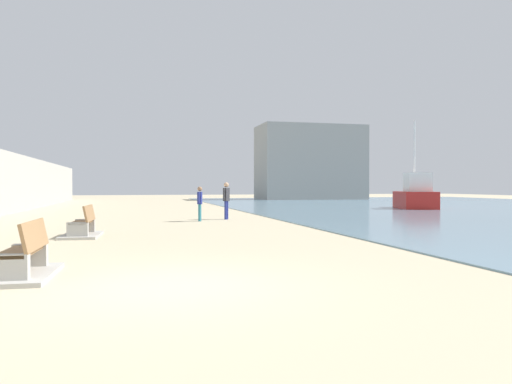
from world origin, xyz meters
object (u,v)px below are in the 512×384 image
bench_far (83,229)px  bench_near (22,264)px  person_standing (226,198)px  person_walking (200,201)px  boat_distant (416,195)px

bench_far → bench_near: bearing=-92.8°
bench_near → person_standing: 14.79m
person_standing → person_walking: bearing=-146.9°
bench_far → boat_distant: bearing=34.0°
person_standing → boat_distant: 16.05m
boat_distant → person_standing: bearing=-153.9°
bench_far → boat_distant: size_ratio=0.36×
bench_near → boat_distant: (20.51, 20.51, 0.70)m
bench_far → person_standing: size_ratio=1.24×
boat_distant → bench_near: bearing=-135.0°
person_standing → bench_far: bearing=-131.4°
boat_distant → person_walking: bearing=-153.2°
person_walking → bench_near: bearing=-110.7°
person_walking → boat_distant: 17.67m
bench_far → person_standing: (5.78, 6.55, 0.79)m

